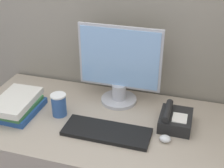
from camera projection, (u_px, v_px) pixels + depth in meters
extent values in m
cube|color=gray|center=(131.00, 66.00, 1.93)|extent=(2.01, 0.04, 1.76)
cylinder|color=#B7B7BC|center=(119.00, 100.00, 1.85)|extent=(0.21, 0.21, 0.02)
cylinder|color=#B7B7BC|center=(119.00, 92.00, 1.83)|extent=(0.08, 0.08, 0.09)
cube|color=#B7B7BC|center=(120.00, 58.00, 1.73)|extent=(0.47, 0.02, 0.37)
cube|color=#8CB7E5|center=(119.00, 58.00, 1.72)|extent=(0.45, 0.01, 0.34)
cube|color=black|center=(107.00, 132.00, 1.58)|extent=(0.45, 0.17, 0.02)
ellipsoid|color=silver|center=(165.00, 139.00, 1.53)|extent=(0.06, 0.05, 0.03)
cylinder|color=#335999|center=(59.00, 105.00, 1.71)|extent=(0.08, 0.08, 0.12)
cylinder|color=white|center=(58.00, 95.00, 1.68)|extent=(0.09, 0.09, 0.01)
cube|color=#264C8C|center=(18.00, 109.00, 1.75)|extent=(0.23, 0.28, 0.04)
cube|color=#38723F|center=(14.00, 105.00, 1.73)|extent=(0.23, 0.27, 0.02)
cube|color=silver|center=(16.00, 101.00, 1.72)|extent=(0.20, 0.30, 0.04)
cube|color=black|center=(176.00, 120.00, 1.63)|extent=(0.16, 0.19, 0.07)
cube|color=white|center=(180.00, 118.00, 1.59)|extent=(0.07, 0.09, 0.00)
cylinder|color=black|center=(168.00, 111.00, 1.62)|extent=(0.04, 0.18, 0.04)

